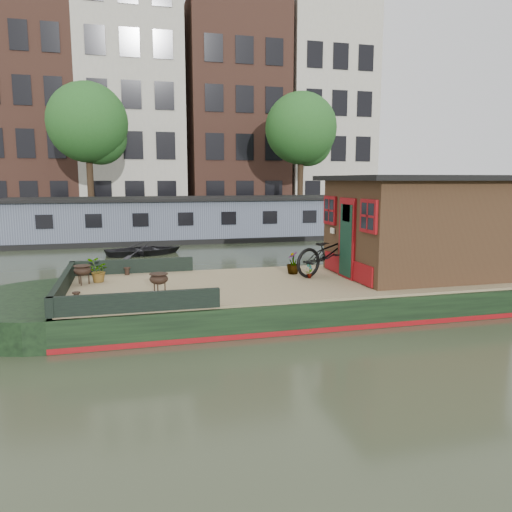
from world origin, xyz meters
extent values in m
plane|color=#2E3A24|center=(0.00, 0.00, 0.00)|extent=(120.00, 120.00, 0.00)
cube|color=black|center=(0.00, 0.00, 0.30)|extent=(12.00, 4.00, 0.60)
cylinder|color=black|center=(-6.00, 0.00, 0.30)|extent=(4.00, 4.00, 0.60)
cube|color=maroon|center=(0.00, 0.00, 0.06)|extent=(12.02, 4.02, 0.10)
cube|color=#8C7D57|center=(0.00, 0.00, 0.62)|extent=(11.80, 3.80, 0.05)
cube|color=black|center=(-5.92, 0.00, 0.82)|extent=(0.12, 4.00, 0.35)
cube|color=black|center=(-4.50, 1.92, 0.82)|extent=(3.00, 0.12, 0.35)
cube|color=black|center=(-4.50, -1.92, 0.82)|extent=(3.00, 0.12, 0.35)
cube|color=#331F14|center=(2.20, 0.00, 1.80)|extent=(3.50, 3.00, 2.30)
cube|color=black|center=(2.20, 0.00, 3.01)|extent=(4.00, 3.50, 0.12)
cube|color=maroon|center=(0.42, 0.00, 1.60)|extent=(0.06, 0.80, 1.90)
cube|color=black|center=(0.40, 0.00, 1.55)|extent=(0.04, 0.64, 1.70)
cube|color=maroon|center=(0.42, -1.05, 2.20)|extent=(0.06, 0.72, 0.72)
cube|color=maroon|center=(0.42, 1.05, 2.20)|extent=(0.06, 0.72, 0.72)
imported|color=black|center=(0.20, 0.52, 1.21)|extent=(2.24, 1.46, 1.11)
imported|color=brown|center=(-0.44, 0.17, 0.83)|extent=(0.23, 0.21, 0.36)
imported|color=#A76030|center=(-5.30, 0.96, 0.92)|extent=(0.51, 0.46, 0.53)
imported|color=brown|center=(-0.64, 0.81, 0.93)|extent=(0.38, 0.38, 0.57)
imported|color=maroon|center=(-4.16, -1.70, 0.79)|extent=(0.13, 0.16, 0.27)
cylinder|color=black|center=(-4.64, 1.70, 0.74)|extent=(0.16, 0.16, 0.19)
cylinder|color=black|center=(-5.60, -0.80, 0.74)|extent=(0.15, 0.15, 0.18)
imported|color=black|center=(-3.97, 9.50, 0.31)|extent=(3.38, 2.71, 0.62)
cube|color=slate|center=(0.00, 14.00, 1.00)|extent=(20.00, 4.00, 2.00)
cube|color=black|center=(0.00, 14.00, 2.05)|extent=(20.40, 4.40, 0.12)
cube|color=black|center=(0.00, 14.00, 0.12)|extent=(20.00, 4.05, 0.24)
cube|color=#47443F|center=(0.00, 20.50, 0.45)|extent=(60.00, 6.00, 0.90)
cube|color=brown|center=(-10.50, 27.50, 7.50)|extent=(6.00, 8.00, 15.00)
cube|color=#B7B2A3|center=(-4.00, 27.50, 8.25)|extent=(7.00, 8.00, 16.50)
cube|color=brown|center=(3.50, 27.50, 7.75)|extent=(7.00, 8.00, 15.50)
cube|color=#B7B2A3|center=(10.50, 27.50, 8.00)|extent=(6.50, 8.00, 16.00)
cylinder|color=#332316|center=(-6.50, 19.00, 2.90)|extent=(0.36, 0.36, 4.00)
sphere|color=#194517|center=(-6.50, 19.00, 6.10)|extent=(4.40, 4.40, 4.40)
sphere|color=#194517|center=(-5.90, 19.30, 5.30)|extent=(3.00, 3.00, 3.00)
cylinder|color=#332316|center=(6.00, 19.00, 2.90)|extent=(0.36, 0.36, 4.00)
sphere|color=#194517|center=(6.00, 19.00, 6.10)|extent=(4.40, 4.40, 4.40)
sphere|color=#194517|center=(6.60, 19.30, 5.30)|extent=(3.00, 3.00, 3.00)
camera|label=1|loc=(-4.60, -10.77, 2.97)|focal=35.00mm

